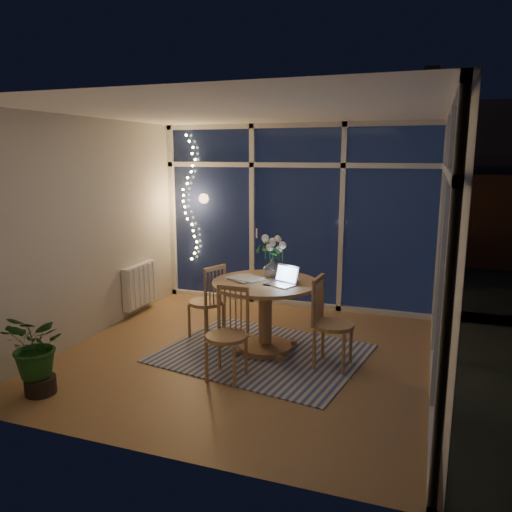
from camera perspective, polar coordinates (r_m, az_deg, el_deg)
name	(u,v)px	position (r m, az deg, el deg)	size (l,w,h in m)	color
floor	(248,354)	(5.62, -0.87, -11.18)	(4.00, 4.00, 0.00)	olive
ceiling	(248,111)	(5.21, -0.96, 16.25)	(4.00, 4.00, 0.00)	white
wall_back	(297,217)	(7.15, 4.69, 4.49)	(4.00, 0.04, 2.60)	beige
wall_front	(146,284)	(3.50, -12.42, -3.16)	(4.00, 0.04, 2.60)	beige
wall_left	(90,229)	(6.24, -18.43, 2.91)	(0.04, 4.00, 2.60)	beige
wall_right	(451,251)	(4.94, 21.38, 0.58)	(0.04, 4.00, 2.60)	beige
window_wall_back	(296,217)	(7.11, 4.61, 4.45)	(4.00, 0.10, 2.60)	silver
window_wall_right	(446,250)	(4.94, 20.92, 0.61)	(0.10, 4.00, 2.60)	silver
radiator	(140,285)	(7.10, -13.15, -3.23)	(0.10, 0.70, 0.58)	white
fairy_lights	(189,198)	(7.61, -7.70, 6.55)	(0.24, 0.10, 1.85)	#F9CD63
garden_patio	(358,268)	(10.20, 11.63, -1.36)	(12.00, 6.00, 0.10)	black
garden_fence	(340,217)	(10.60, 9.54, 4.47)	(11.00, 0.08, 1.80)	#3E2516
neighbour_roof	(374,153)	(13.45, 13.30, 11.34)	(7.00, 3.00, 2.20)	#2F3139
garden_shrubs	(273,254)	(8.83, 1.92, 0.28)	(0.90, 0.90, 0.90)	black
rug	(262,353)	(5.64, 0.72, -11.05)	(2.12, 1.69, 0.01)	#BDB39A
dining_table	(265,317)	(5.59, 1.06, -6.93)	(1.18, 1.18, 0.80)	#A07548
chair_left	(206,301)	(6.00, -5.75, -5.09)	(0.43, 0.43, 0.92)	#A07548
chair_right	(334,323)	(5.21, 8.85, -7.54)	(0.45, 0.45, 0.96)	#A07548
chair_front	(226,334)	(4.90, -3.41, -8.92)	(0.43, 0.43, 0.92)	#A07548
laptop	(280,275)	(5.31, 2.80, -2.19)	(0.30, 0.26, 0.22)	silver
flower_vase	(272,268)	(5.65, 1.88, -1.39)	(0.20, 0.20, 0.21)	white
bowl	(292,281)	(5.43, 4.19, -2.89)	(0.15, 0.15, 0.04)	silver
newspapers	(244,278)	(5.58, -1.39, -2.56)	(0.35, 0.27, 0.02)	silver
phone	(269,285)	(5.32, 1.50, -3.32)	(0.11, 0.06, 0.01)	black
potted_plant	(38,355)	(5.04, -23.68, -10.29)	(0.54, 0.47, 0.76)	#194719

